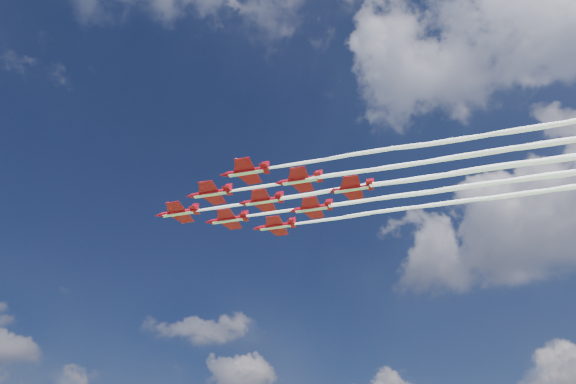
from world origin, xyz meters
The scene contains 7 objects.
jet_lead centered at (40.99, 21.03, 87.72)m, with size 116.73×57.34×2.94m.
jet_row2_port centered at (53.64, 20.01, 87.72)m, with size 116.73×57.34×2.94m.
jet_row2_starb centered at (48.33, 31.38, 87.72)m, with size 116.73×57.34×2.94m.
jet_row3_port centered at (66.28, 18.98, 87.72)m, with size 116.73×57.34×2.94m.
jet_row3_centre centered at (60.97, 30.36, 87.72)m, with size 116.73×57.34×2.94m.
jet_row3_starb centered at (55.66, 41.73, 87.72)m, with size 116.73×57.34×2.94m.
jet_row4_starb centered at (68.30, 40.71, 87.72)m, with size 116.73×57.34×2.94m.
Camera 1 is at (84.27, -79.77, 12.87)m, focal length 35.00 mm.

